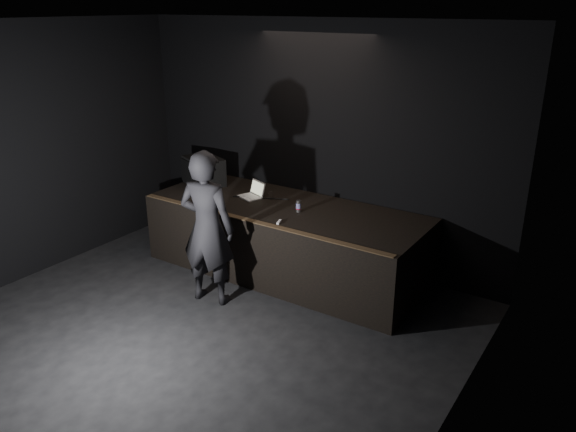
% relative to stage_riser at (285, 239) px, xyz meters
% --- Properties ---
extents(ground, '(7.00, 7.00, 0.00)m').
position_rel_stage_riser_xyz_m(ground, '(0.00, -2.73, -0.50)').
color(ground, black).
rests_on(ground, ground).
extents(room_walls, '(6.10, 7.10, 3.52)m').
position_rel_stage_riser_xyz_m(room_walls, '(0.00, -2.73, 1.52)').
color(room_walls, black).
rests_on(room_walls, ground).
extents(stage_riser, '(4.00, 1.50, 1.00)m').
position_rel_stage_riser_xyz_m(stage_riser, '(0.00, 0.00, 0.00)').
color(stage_riser, black).
rests_on(stage_riser, ground).
extents(riser_lip, '(3.92, 0.10, 0.01)m').
position_rel_stage_riser_xyz_m(riser_lip, '(0.00, -0.71, 0.51)').
color(riser_lip, brown).
rests_on(riser_lip, stage_riser).
extents(stage_monitor, '(0.77, 0.67, 0.43)m').
position_rel_stage_riser_xyz_m(stage_monitor, '(-1.64, 0.15, 0.71)').
color(stage_monitor, black).
rests_on(stage_monitor, stage_riser).
extents(cable, '(0.77, 0.36, 0.02)m').
position_rel_stage_riser_xyz_m(cable, '(-0.49, 0.09, 0.51)').
color(cable, black).
rests_on(cable, stage_riser).
extents(laptop, '(0.41, 0.39, 0.23)m').
position_rel_stage_riser_xyz_m(laptop, '(-0.63, 0.09, 0.56)').
color(laptop, white).
rests_on(laptop, stage_riser).
extents(beer_can, '(0.07, 0.07, 0.16)m').
position_rel_stage_riser_xyz_m(beer_can, '(0.27, -0.08, 0.58)').
color(beer_can, silver).
rests_on(beer_can, stage_riser).
extents(plastic_cup, '(0.09, 0.09, 0.11)m').
position_rel_stage_riser_xyz_m(plastic_cup, '(-0.37, 0.16, 0.56)').
color(plastic_cup, white).
rests_on(plastic_cup, stage_riser).
extents(wii_remote, '(0.07, 0.14, 0.03)m').
position_rel_stage_riser_xyz_m(wii_remote, '(0.28, -0.57, 0.51)').
color(wii_remote, white).
rests_on(wii_remote, stage_riser).
extents(person, '(0.82, 0.62, 2.03)m').
position_rel_stage_riser_xyz_m(person, '(-0.36, -1.24, 0.51)').
color(person, black).
rests_on(person, ground).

